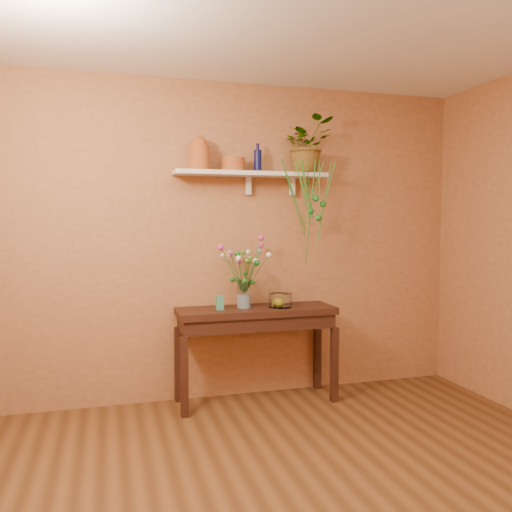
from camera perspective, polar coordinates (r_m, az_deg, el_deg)
room at (r=2.66m, az=9.25°, el=0.01°), size 4.04×4.04×2.70m
sideboard at (r=4.41m, az=0.02°, el=-7.13°), size 1.32×0.42×0.80m
wall_shelf at (r=4.45m, az=-0.41°, el=8.86°), size 1.30×0.24×0.19m
terracotta_jug at (r=4.34m, az=-6.20°, el=11.00°), size 0.21×0.21×0.27m
terracotta_pot at (r=4.43m, az=-2.47°, el=9.91°), size 0.19×0.19×0.12m
blue_bottle at (r=4.49m, az=0.19°, el=10.37°), size 0.07×0.07×0.24m
spider_plant at (r=4.61m, az=5.54°, el=11.92°), size 0.49×0.45×0.47m
plant_fronds at (r=4.42m, az=6.30°, el=5.78°), size 0.50×0.21×0.85m
glass_vase at (r=4.36m, az=-1.33°, el=-4.35°), size 0.12×0.12×0.24m
bouquet at (r=4.33m, az=-1.23°, el=-0.53°), size 0.45×0.40×0.49m
glass_bowl at (r=4.41m, az=2.66°, el=-4.91°), size 0.19×0.19×0.12m
lemon at (r=4.40m, az=2.48°, el=-5.04°), size 0.08×0.08×0.08m
carton at (r=4.28m, az=-3.97°, el=-5.12°), size 0.06×0.05×0.11m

